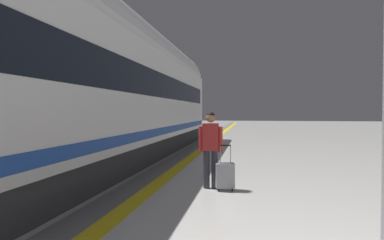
# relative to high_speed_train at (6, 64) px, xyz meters

# --- Properties ---
(safety_line_strip) EXTENTS (0.36, 80.00, 0.01)m
(safety_line_strip) POSITION_rel_high_speed_train_xyz_m (2.24, 3.93, -2.50)
(safety_line_strip) COLOR yellow
(safety_line_strip) RESTS_ON ground
(tactile_edge_band) EXTENTS (0.75, 80.00, 0.01)m
(tactile_edge_band) POSITION_rel_high_speed_train_xyz_m (1.84, 3.93, -2.50)
(tactile_edge_band) COLOR slate
(tactile_edge_band) RESTS_ON ground
(high_speed_train) EXTENTS (2.94, 30.86, 4.97)m
(high_speed_train) POSITION_rel_high_speed_train_xyz_m (0.00, 0.00, 0.00)
(high_speed_train) COLOR #38383D
(high_speed_train) RESTS_ON ground
(passenger_near) EXTENTS (0.51, 0.21, 1.64)m
(passenger_near) POSITION_rel_high_speed_train_xyz_m (3.48, 1.76, -1.55)
(passenger_near) COLOR #383842
(passenger_near) RESTS_ON ground
(suitcase_near) EXTENTS (0.42, 0.31, 0.96)m
(suitcase_near) POSITION_rel_high_speed_train_xyz_m (3.80, 1.62, -2.19)
(suitcase_near) COLOR #9E9EA3
(suitcase_near) RESTS_ON ground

